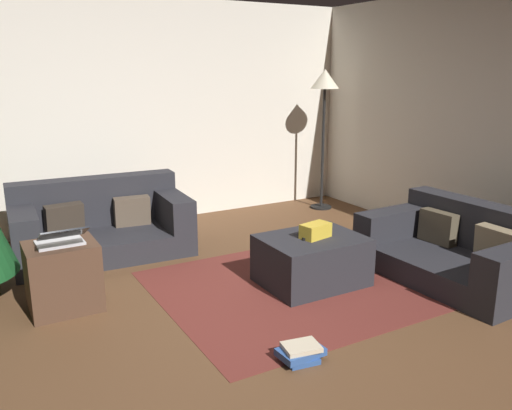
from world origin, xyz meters
TOP-DOWN VIEW (x-y plane):
  - ground_plane at (0.00, 0.00)m, footprint 6.40×6.40m
  - rear_partition at (0.00, 3.14)m, footprint 6.40×0.12m
  - couch_left at (-0.37, 2.25)m, footprint 1.71×0.99m
  - couch_right at (2.25, 0.02)m, footprint 1.01×1.56m
  - ottoman at (1.01, 0.54)m, footprint 0.85×0.66m
  - gift_box at (1.03, 0.52)m, footprint 0.28×0.20m
  - tv_remote at (0.93, 0.57)m, footprint 0.10×0.17m
  - side_table at (-0.94, 1.08)m, footprint 0.52×0.44m
  - laptop at (-0.94, 1.01)m, footprint 0.35×0.42m
  - book_stack at (0.22, -0.46)m, footprint 0.30×0.21m
  - corner_lamp at (2.60, 2.55)m, footprint 0.36×0.36m
  - area_rug at (1.01, 0.54)m, footprint 2.60×2.00m

SIDE VIEW (x-z plane):
  - ground_plane at x=0.00m, z-range 0.00..0.00m
  - area_rug at x=1.01m, z-range 0.00..0.01m
  - book_stack at x=0.22m, z-range 0.00..0.11m
  - ottoman at x=1.01m, z-range 0.00..0.42m
  - couch_right at x=2.25m, z-range -0.07..0.57m
  - side_table at x=-0.94m, z-range 0.00..0.53m
  - couch_left at x=-0.37m, z-range -0.08..0.65m
  - tv_remote at x=0.93m, z-range 0.42..0.44m
  - gift_box at x=1.03m, z-range 0.42..0.54m
  - laptop at x=-0.94m, z-range 0.49..0.68m
  - rear_partition at x=0.00m, z-range 0.00..2.60m
  - corner_lamp at x=2.60m, z-range 0.64..2.44m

